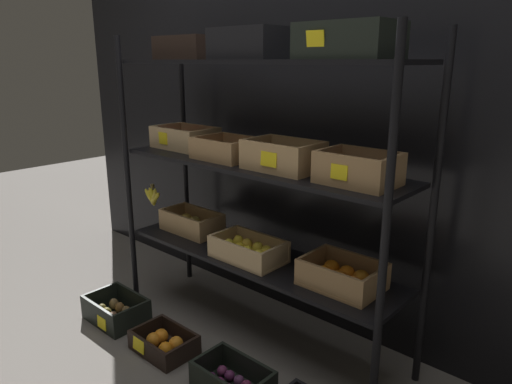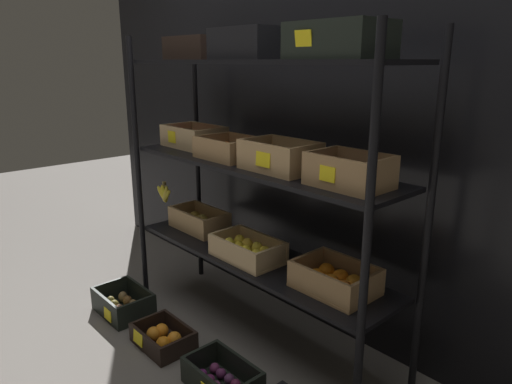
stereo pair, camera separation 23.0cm
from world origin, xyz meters
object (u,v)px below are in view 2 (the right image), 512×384
at_px(display_rack, 253,160).
at_px(crate_ground_kiwi, 124,304).
at_px(crate_ground_plum, 222,381).
at_px(crate_ground_orange, 163,338).

relative_size(display_rack, crate_ground_kiwi, 5.07).
relative_size(crate_ground_kiwi, crate_ground_plum, 0.99).
bearing_deg(crate_ground_plum, crate_ground_kiwi, -179.12).
height_order(crate_ground_kiwi, crate_ground_plum, crate_ground_kiwi).
relative_size(crate_ground_orange, crate_ground_plum, 0.91).
height_order(display_rack, crate_ground_kiwi, display_rack).
relative_size(display_rack, crate_ground_orange, 5.52).
bearing_deg(crate_ground_kiwi, crate_ground_orange, -0.32).
bearing_deg(display_rack, crate_ground_kiwi, -147.88).
xyz_separation_m(crate_ground_kiwi, crate_ground_orange, (0.44, -0.00, -0.01)).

